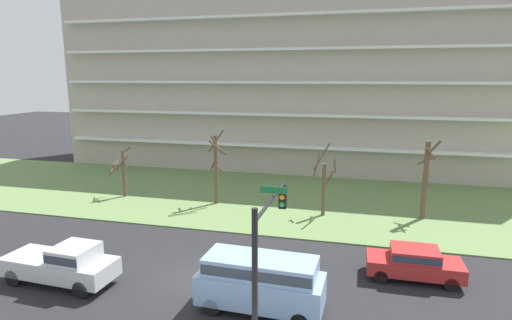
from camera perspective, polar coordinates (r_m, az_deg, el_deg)
name	(u,v)px	position (r m, az deg, el deg)	size (l,w,h in m)	color
ground	(197,278)	(21.20, -8.02, -15.68)	(160.00, 160.00, 0.00)	#232326
grass_lawn_strip	(264,197)	(33.64, 1.04, -5.14)	(80.00, 16.00, 0.08)	#66844C
apartment_building	(293,82)	(45.52, 5.06, 10.63)	(47.59, 12.00, 18.08)	#B2A899
tree_far_left	(123,171)	(35.03, -17.76, -1.41)	(1.91, 2.12, 4.21)	brown
tree_left	(216,166)	(31.42, -5.48, -0.82)	(1.74, 1.75, 5.65)	brown
tree_center	(324,183)	(29.20, 9.29, -3.11)	(1.59, 1.58, 5.08)	brown
tree_right	(426,177)	(30.21, 22.20, -2.22)	(1.38, 1.41, 5.52)	brown
sedan_red_near_left	(414,262)	(21.91, 20.80, -12.90)	(4.41, 1.83, 1.57)	#B22828
van_blue_center_left	(260,279)	(17.85, 0.62, -16.01)	(5.27, 2.18, 2.36)	#8CB2E0
pickup_silver_center_right	(64,263)	(22.03, -24.78, -12.68)	(5.49, 2.25, 1.95)	#B7BABF
traffic_signal_mast	(267,250)	(13.86, 1.51, -12.14)	(0.90, 4.70, 5.98)	black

